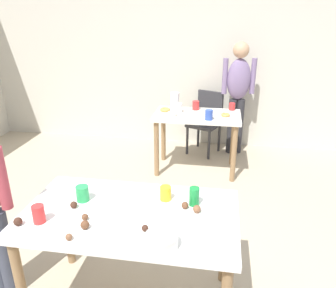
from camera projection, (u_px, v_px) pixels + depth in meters
name	position (u px, v px, depth m)	size (l,w,h in m)	color
wall_back	(196.00, 57.00, 4.80)	(6.40, 0.10, 2.60)	beige
dining_table_near	(130.00, 225.00, 2.11)	(1.34, 0.76, 0.75)	white
dining_table_far	(197.00, 124.00, 4.10)	(1.05, 0.60, 0.75)	silver
chair_far_table	(207.00, 118.00, 4.73)	(0.52, 0.52, 0.87)	#2D2D33
person_adult_far	(238.00, 89.00, 4.52)	(0.46, 0.25, 1.55)	#28282D
mixing_bowl	(162.00, 241.00, 1.76)	(0.17, 0.17, 0.08)	white
soda_can	(194.00, 196.00, 2.13)	(0.07, 0.07, 0.12)	#198438
fork_near	(48.00, 202.00, 2.18)	(0.17, 0.02, 0.01)	silver
cup_near_0	(83.00, 193.00, 2.19)	(0.08, 0.08, 0.10)	green
cup_near_1	(39.00, 214.00, 1.96)	(0.07, 0.07, 0.11)	red
cup_near_2	(166.00, 193.00, 2.20)	(0.07, 0.07, 0.10)	yellow
cake_ball_0	(69.00, 237.00, 1.82)	(0.04, 0.04, 0.04)	brown
cake_ball_1	(18.00, 221.00, 1.94)	(0.05, 0.05, 0.05)	#3D2319
cake_ball_2	(197.00, 209.00, 2.06)	(0.05, 0.05, 0.05)	brown
cake_ball_3	(74.00, 205.00, 2.11)	(0.04, 0.04, 0.04)	#3D2319
cake_ball_4	(85.00, 217.00, 1.99)	(0.04, 0.04, 0.04)	brown
cake_ball_5	(145.00, 228.00, 1.89)	(0.04, 0.04, 0.04)	#3D2319
cake_ball_6	(85.00, 225.00, 1.91)	(0.05, 0.05, 0.05)	brown
cake_ball_7	(185.00, 205.00, 2.11)	(0.05, 0.05, 0.05)	brown
pitcher_far	(175.00, 100.00, 4.27)	(0.11, 0.11, 0.20)	white
cup_far_0	(232.00, 107.00, 4.20)	(0.08, 0.08, 0.09)	red
cup_far_1	(179.00, 108.00, 4.09)	(0.07, 0.07, 0.12)	white
cup_far_2	(196.00, 105.00, 4.21)	(0.09, 0.09, 0.11)	red
cup_far_3	(209.00, 115.00, 3.81)	(0.09, 0.09, 0.12)	#3351B2
donut_far_0	(172.00, 113.00, 4.01)	(0.13, 0.13, 0.04)	white
donut_far_1	(226.00, 115.00, 3.96)	(0.11, 0.11, 0.03)	gold
donut_far_2	(165.00, 110.00, 4.16)	(0.13, 0.13, 0.04)	gold
donut_far_3	(220.00, 111.00, 4.09)	(0.11, 0.11, 0.03)	white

